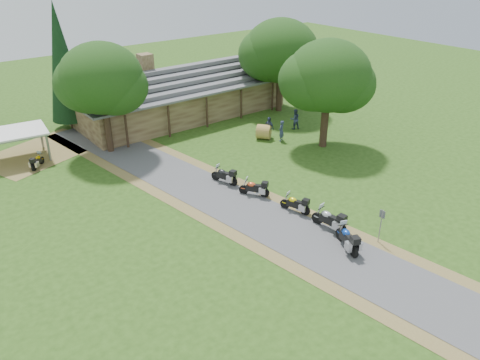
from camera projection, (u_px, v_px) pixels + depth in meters
ground at (314, 245)px, 26.51m from camera, size 120.00×120.00×0.00m
driveway at (262, 218)px, 29.05m from camera, size 51.95×51.95×0.00m
lodge at (181, 91)px, 45.58m from camera, size 21.40×9.40×4.90m
carport at (11, 146)px, 36.30m from camera, size 5.83×4.26×2.35m
motorcycle_row_a at (347, 237)px, 25.87m from camera, size 1.43×2.21×1.44m
motorcycle_row_b at (329, 218)px, 27.64m from camera, size 0.96×2.21×1.47m
motorcycle_row_c at (295, 203)px, 29.49m from camera, size 1.14×1.94×1.26m
motorcycle_row_d at (254, 187)px, 31.39m from camera, size 1.55×1.90×1.28m
motorcycle_row_e at (224, 175)px, 33.04m from camera, size 1.19×2.03×1.32m
motorcycle_carport_a at (37, 160)px, 35.43m from camera, size 1.51×1.59×1.13m
person_a at (281, 129)px, 40.01m from camera, size 0.74×0.67×2.13m
person_b at (295, 117)px, 42.61m from camera, size 0.74×0.64×2.20m
person_c at (269, 126)px, 40.59m from camera, size 0.49×0.66×2.24m
hay_bale at (264, 132)px, 40.63m from camera, size 1.71×1.69×1.27m
sign_post at (380, 226)px, 26.27m from camera, size 0.38×0.06×2.11m
oak_lodge_left at (103, 93)px, 36.24m from camera, size 6.45×6.45×9.80m
oak_lodge_right at (280, 63)px, 45.64m from camera, size 7.21×7.21×9.73m
oak_driveway at (327, 90)px, 37.28m from camera, size 6.73×6.73×9.64m
cedar_near at (63, 67)px, 40.84m from camera, size 3.34×3.34×11.20m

